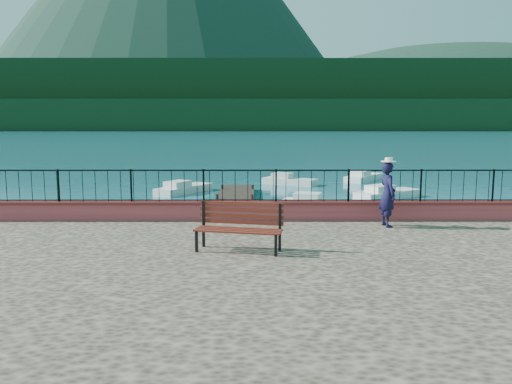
{
  "coord_description": "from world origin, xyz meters",
  "views": [
    {
      "loc": [
        -0.93,
        -11.3,
        4.12
      ],
      "look_at": [
        -0.91,
        2.0,
        2.3
      ],
      "focal_mm": 35.0,
      "sensor_mm": 36.0,
      "label": 1
    }
  ],
  "objects_px": {
    "person": "(388,194)",
    "boat_2": "(388,191)",
    "boat_3": "(184,186)",
    "park_bench": "(239,237)",
    "boat_5": "(364,175)",
    "boat_1": "(318,201)",
    "boat_4": "(290,179)",
    "boat_0": "(99,219)"
  },
  "relations": [
    {
      "from": "boat_2",
      "to": "boat_3",
      "type": "distance_m",
      "value": 11.88
    },
    {
      "from": "person",
      "to": "boat_0",
      "type": "relative_size",
      "value": 0.46
    },
    {
      "from": "park_bench",
      "to": "boat_2",
      "type": "xyz_separation_m",
      "value": [
        7.78,
        16.3,
        -1.13
      ]
    },
    {
      "from": "boat_4",
      "to": "boat_2",
      "type": "bearing_deg",
      "value": -23.19
    },
    {
      "from": "boat_2",
      "to": "boat_4",
      "type": "xyz_separation_m",
      "value": [
        -5.05,
        6.35,
        0.0
      ]
    },
    {
      "from": "person",
      "to": "boat_2",
      "type": "height_order",
      "value": "person"
    },
    {
      "from": "boat_0",
      "to": "boat_1",
      "type": "distance_m",
      "value": 10.32
    },
    {
      "from": "boat_1",
      "to": "boat_5",
      "type": "height_order",
      "value": "same"
    },
    {
      "from": "person",
      "to": "boat_5",
      "type": "bearing_deg",
      "value": -20.36
    },
    {
      "from": "park_bench",
      "to": "boat_4",
      "type": "distance_m",
      "value": 22.85
    },
    {
      "from": "boat_5",
      "to": "boat_4",
      "type": "bearing_deg",
      "value": 147.73
    },
    {
      "from": "park_bench",
      "to": "boat_4",
      "type": "relative_size",
      "value": 0.57
    },
    {
      "from": "boat_2",
      "to": "boat_3",
      "type": "xyz_separation_m",
      "value": [
        -11.67,
        2.23,
        0.0
      ]
    },
    {
      "from": "boat_3",
      "to": "boat_4",
      "type": "bearing_deg",
      "value": -27.48
    },
    {
      "from": "boat_2",
      "to": "boat_1",
      "type": "bearing_deg",
      "value": -175.21
    },
    {
      "from": "boat_1",
      "to": "boat_4",
      "type": "distance_m",
      "value": 9.97
    },
    {
      "from": "person",
      "to": "boat_2",
      "type": "xyz_separation_m",
      "value": [
        3.63,
        13.5,
        -1.73
      ]
    },
    {
      "from": "boat_2",
      "to": "boat_5",
      "type": "bearing_deg",
      "value": 51.4
    },
    {
      "from": "boat_4",
      "to": "boat_5",
      "type": "relative_size",
      "value": 0.84
    },
    {
      "from": "person",
      "to": "boat_1",
      "type": "xyz_separation_m",
      "value": [
        -0.72,
        9.91,
        -1.73
      ]
    },
    {
      "from": "boat_5",
      "to": "boat_2",
      "type": "bearing_deg",
      "value": -149.35
    },
    {
      "from": "boat_4",
      "to": "boat_5",
      "type": "distance_m",
      "value": 6.13
    },
    {
      "from": "park_bench",
      "to": "boat_0",
      "type": "height_order",
      "value": "park_bench"
    },
    {
      "from": "person",
      "to": "boat_1",
      "type": "relative_size",
      "value": 0.53
    },
    {
      "from": "boat_2",
      "to": "boat_5",
      "type": "distance_m",
      "value": 8.79
    },
    {
      "from": "boat_3",
      "to": "boat_5",
      "type": "bearing_deg",
      "value": -31.27
    },
    {
      "from": "park_bench",
      "to": "boat_2",
      "type": "relative_size",
      "value": 0.5
    },
    {
      "from": "boat_0",
      "to": "boat_5",
      "type": "distance_m",
      "value": 22.09
    },
    {
      "from": "person",
      "to": "boat_4",
      "type": "distance_m",
      "value": 19.98
    },
    {
      "from": "boat_3",
      "to": "park_bench",
      "type": "bearing_deg",
      "value": -137.53
    },
    {
      "from": "boat_1",
      "to": "boat_5",
      "type": "relative_size",
      "value": 0.81
    },
    {
      "from": "boat_2",
      "to": "boat_5",
      "type": "height_order",
      "value": "same"
    },
    {
      "from": "boat_4",
      "to": "boat_5",
      "type": "bearing_deg",
      "value": 51.62
    },
    {
      "from": "boat_3",
      "to": "boat_4",
      "type": "distance_m",
      "value": 7.8
    },
    {
      "from": "boat_3",
      "to": "boat_2",
      "type": "bearing_deg",
      "value": -70.19
    },
    {
      "from": "park_bench",
      "to": "boat_1",
      "type": "distance_m",
      "value": 13.22
    },
    {
      "from": "boat_5",
      "to": "boat_3",
      "type": "bearing_deg",
      "value": 152.56
    },
    {
      "from": "boat_1",
      "to": "boat_3",
      "type": "relative_size",
      "value": 0.85
    },
    {
      "from": "boat_0",
      "to": "boat_1",
      "type": "bearing_deg",
      "value": -7.3
    },
    {
      "from": "person",
      "to": "boat_3",
      "type": "relative_size",
      "value": 0.45
    },
    {
      "from": "boat_0",
      "to": "boat_2",
      "type": "distance_m",
      "value": 15.86
    },
    {
      "from": "boat_5",
      "to": "boat_1",
      "type": "bearing_deg",
      "value": -167.27
    }
  ]
}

